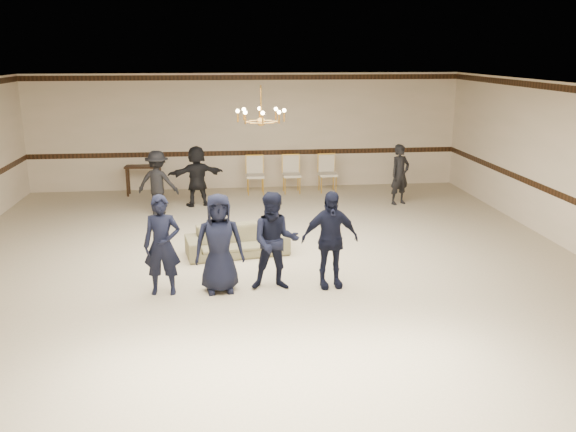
% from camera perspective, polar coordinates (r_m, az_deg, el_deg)
% --- Properties ---
extents(room, '(12.01, 14.01, 3.21)m').
position_cam_1_polar(room, '(10.27, -2.09, 2.93)').
color(room, beige).
rests_on(room, ground).
extents(chair_rail, '(12.00, 0.02, 0.14)m').
position_cam_1_polar(chair_rail, '(17.23, -3.87, 5.94)').
color(chair_rail, '#311C0E').
rests_on(chair_rail, wall_back).
extents(crown_molding, '(12.00, 0.02, 0.14)m').
position_cam_1_polar(crown_molding, '(17.02, -4.00, 12.86)').
color(crown_molding, '#311C0E').
rests_on(crown_molding, wall_back).
extents(chandelier, '(0.94, 0.94, 0.89)m').
position_cam_1_polar(chandelier, '(11.06, -2.56, 10.50)').
color(chandelier, '#AF7F38').
rests_on(chandelier, ceiling).
extents(boy_a, '(0.62, 0.43, 1.63)m').
position_cam_1_polar(boy_a, '(9.83, -11.75, -2.71)').
color(boy_a, black).
rests_on(boy_a, floor).
extents(boy_b, '(0.83, 0.58, 1.63)m').
position_cam_1_polar(boy_b, '(9.79, -6.49, -2.56)').
color(boy_b, black).
rests_on(boy_b, floor).
extents(boy_c, '(0.83, 0.66, 1.63)m').
position_cam_1_polar(boy_c, '(9.82, -1.23, -2.40)').
color(boy_c, black).
rests_on(boy_c, floor).
extents(boy_d, '(0.99, 0.48, 1.63)m').
position_cam_1_polar(boy_d, '(9.94, 3.95, -2.22)').
color(boy_d, black).
rests_on(boy_d, floor).
extents(settee, '(2.02, 1.06, 0.56)m').
position_cam_1_polar(settee, '(11.66, -4.80, -2.31)').
color(settee, '#787350').
rests_on(settee, floor).
extents(adult_left, '(1.09, 0.79, 1.53)m').
position_cam_1_polar(adult_left, '(14.74, -12.15, 3.08)').
color(adult_left, black).
rests_on(adult_left, floor).
extents(adult_mid, '(1.48, 0.80, 1.53)m').
position_cam_1_polar(adult_mid, '(15.36, -8.56, 3.75)').
color(adult_mid, black).
rests_on(adult_mid, floor).
extents(adult_right, '(0.66, 0.56, 1.53)m').
position_cam_1_polar(adult_right, '(15.62, 10.47, 3.85)').
color(adult_right, black).
rests_on(adult_right, floor).
extents(banquet_chair_left, '(0.49, 0.49, 1.01)m').
position_cam_1_polar(banquet_chair_left, '(16.56, -3.10, 3.83)').
color(banquet_chair_left, beige).
rests_on(banquet_chair_left, floor).
extents(banquet_chair_mid, '(0.49, 0.49, 1.01)m').
position_cam_1_polar(banquet_chair_mid, '(16.65, 0.34, 3.91)').
color(banquet_chair_mid, beige).
rests_on(banquet_chair_mid, floor).
extents(banquet_chair_right, '(0.50, 0.50, 1.01)m').
position_cam_1_polar(banquet_chair_right, '(16.79, 3.74, 3.98)').
color(banquet_chair_right, beige).
rests_on(banquet_chair_right, floor).
extents(console_table, '(0.98, 0.45, 0.81)m').
position_cam_1_polar(console_table, '(16.88, -13.37, 3.29)').
color(console_table, black).
rests_on(console_table, floor).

